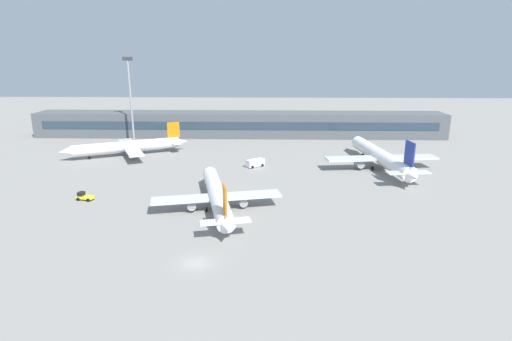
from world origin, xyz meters
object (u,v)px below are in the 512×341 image
(service_van_white, at_px, (255,163))
(floodlight_tower_west, at_px, (130,95))
(airplane_far, at_px, (126,147))
(airplane_near, at_px, (217,194))
(airplane_mid, at_px, (380,156))
(baggage_tug_yellow, at_px, (84,196))

(service_van_white, relative_size, floodlight_tower_west, 0.18)
(service_van_white, bearing_deg, airplane_far, 163.63)
(airplane_near, distance_m, floodlight_tower_west, 73.69)
(airplane_near, height_order, service_van_white, airplane_near)
(airplane_near, height_order, airplane_far, airplane_far)
(airplane_mid, height_order, floodlight_tower_west, floodlight_tower_west)
(service_van_white, height_order, floodlight_tower_west, floodlight_tower_west)
(airplane_far, distance_m, floodlight_tower_west, 24.19)
(airplane_far, distance_m, service_van_white, 41.18)
(airplane_far, relative_size, service_van_white, 6.59)
(airplane_near, bearing_deg, floodlight_tower_west, 120.36)
(airplane_near, height_order, baggage_tug_yellow, airplane_near)
(baggage_tug_yellow, height_order, floodlight_tower_west, floodlight_tower_west)
(airplane_near, relative_size, service_van_white, 6.88)
(service_van_white, bearing_deg, baggage_tug_yellow, -142.02)
(airplane_mid, xyz_separation_m, baggage_tug_yellow, (-69.38, -27.84, -2.48))
(airplane_near, xyz_separation_m, service_van_white, (6.88, 31.34, -1.67))
(airplane_far, height_order, floodlight_tower_west, floodlight_tower_west)
(baggage_tug_yellow, xyz_separation_m, service_van_white, (35.58, 27.78, 0.31))
(airplane_near, relative_size, baggage_tug_yellow, 9.53)
(airplane_near, xyz_separation_m, airplane_far, (-32.59, 42.94, 0.06))
(baggage_tug_yellow, bearing_deg, airplane_far, 95.64)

